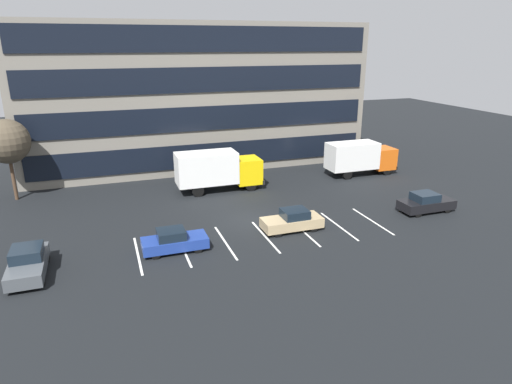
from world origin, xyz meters
TOP-DOWN VIEW (x-y plane):
  - ground_plane at (0.00, 0.00)m, footprint 120.00×120.00m
  - office_building at (0.00, 17.95)m, footprint 34.38×10.30m
  - lot_markings at (0.00, -3.14)m, footprint 16.94×5.40m
  - box_truck_yellow at (-0.51, 7.57)m, footprint 7.57×2.51m
  - box_truck_orange at (13.96, 7.76)m, footprint 7.09×2.35m
  - sedan_charcoal at (-14.41, -3.62)m, footprint 1.86×4.46m
  - sedan_black at (13.37, -2.82)m, footprint 4.28×1.79m
  - sedan_tan at (2.17, -2.71)m, footprint 4.20×1.76m
  - sedan_navy at (-6.17, -3.29)m, footprint 4.06×1.70m
  - bare_tree at (-17.00, 10.82)m, footprint 3.59×3.59m

SIDE VIEW (x-z plane):
  - ground_plane at x=0.00m, z-range 0.00..0.00m
  - lot_markings at x=0.00m, z-range 0.00..0.01m
  - sedan_navy at x=-6.17m, z-range -0.04..1.41m
  - sedan_tan at x=2.17m, z-range -0.04..1.46m
  - sedan_black at x=13.37m, z-range -0.04..1.49m
  - sedan_charcoal at x=-14.41m, z-range -0.04..1.55m
  - box_truck_orange at x=13.96m, z-range 0.21..3.49m
  - box_truck_yellow at x=-0.51m, z-range 0.22..3.73m
  - bare_tree at x=-17.00m, z-range 1.55..8.29m
  - office_building at x=0.00m, z-range 0.00..14.40m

